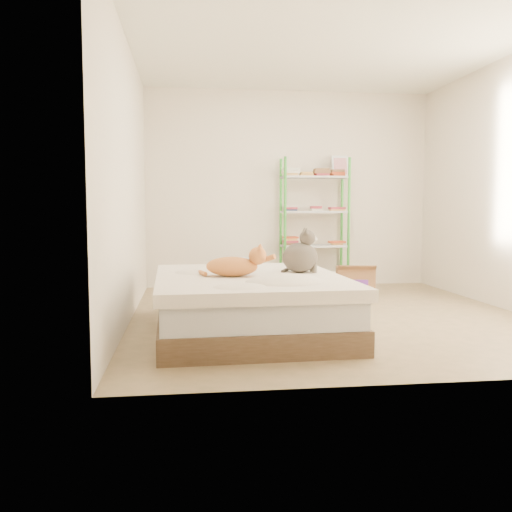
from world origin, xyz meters
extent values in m
cube|color=tan|center=(0.00, 0.00, 0.00)|extent=(3.80, 4.20, 0.01)
cube|color=white|center=(0.00, 0.00, 2.60)|extent=(3.80, 4.20, 0.01)
cube|color=#F5E6CB|center=(0.00, 2.10, 1.30)|extent=(3.80, 0.01, 2.60)
cube|color=#F5E6CB|center=(0.00, -2.10, 1.30)|extent=(3.80, 0.01, 2.60)
cube|color=#F5E6CB|center=(-1.90, 0.00, 1.30)|extent=(0.01, 4.20, 2.60)
cube|color=brown|center=(-0.86, -0.63, 0.09)|extent=(1.55, 1.92, 0.19)
cube|color=silver|center=(-0.86, -0.63, 0.29)|extent=(1.51, 1.86, 0.21)
cube|color=#FFEAC7|center=(-0.86, -0.63, 0.44)|extent=(1.58, 1.95, 0.09)
cylinder|color=green|center=(-0.12, 1.72, 0.85)|extent=(0.04, 0.04, 1.70)
cylinder|color=green|center=(-0.12, 2.04, 0.85)|extent=(0.04, 0.04, 1.70)
cylinder|color=green|center=(0.72, 1.72, 0.85)|extent=(0.04, 0.04, 1.70)
cylinder|color=green|center=(0.72, 2.04, 0.85)|extent=(0.04, 0.04, 1.70)
cube|color=silver|center=(0.30, 1.88, 0.10)|extent=(0.86, 0.34, 0.02)
cube|color=silver|center=(0.30, 1.88, 0.55)|extent=(0.86, 0.34, 0.02)
cube|color=silver|center=(0.30, 1.88, 1.00)|extent=(0.86, 0.34, 0.02)
cube|color=silver|center=(0.30, 1.88, 1.45)|extent=(0.86, 0.34, 0.02)
cube|color=#AB313C|center=(0.00, 1.88, 0.16)|extent=(0.20, 0.16, 0.09)
cube|color=#AB313C|center=(0.30, 1.88, 0.16)|extent=(0.20, 0.16, 0.09)
cube|color=#AB313C|center=(0.60, 1.88, 0.16)|extent=(0.20, 0.16, 0.09)
cube|color=#AB313C|center=(0.00, 1.88, 0.61)|extent=(0.20, 0.16, 0.09)
cube|color=#AB313C|center=(0.60, 1.88, 0.61)|extent=(0.20, 0.16, 0.09)
cube|color=#AB313C|center=(0.00, 1.88, 1.06)|extent=(0.20, 0.16, 0.09)
cube|color=#AB313C|center=(0.30, 1.88, 1.06)|extent=(0.20, 0.16, 0.09)
cube|color=#AB313C|center=(0.60, 1.88, 1.06)|extent=(0.20, 0.16, 0.09)
cube|color=#AB313C|center=(0.00, 1.88, 1.51)|extent=(0.20, 0.16, 0.09)
cube|color=#AB313C|center=(0.20, 1.88, 1.51)|extent=(0.20, 0.16, 0.09)
cube|color=#AB313C|center=(0.40, 1.88, 1.51)|extent=(0.20, 0.16, 0.09)
cube|color=#AB313C|center=(0.60, 1.88, 1.51)|extent=(0.20, 0.16, 0.09)
cube|color=white|center=(0.66, 1.93, 1.60)|extent=(0.22, 0.08, 0.28)
cube|color=red|center=(0.66, 1.92, 1.60)|extent=(0.17, 0.05, 0.21)
cube|color=#A46D43|center=(0.70, 1.35, 0.16)|extent=(0.52, 0.45, 0.32)
cube|color=#6528A4|center=(0.73, 1.16, 0.15)|extent=(0.27, 0.06, 0.07)
cube|color=#A46D43|center=(0.70, 1.17, 0.32)|extent=(0.47, 0.23, 0.10)
cube|color=white|center=(-0.74, 1.70, 0.19)|extent=(0.38, 0.34, 0.38)
cube|color=white|center=(-0.74, 1.70, 0.40)|extent=(0.41, 0.37, 0.03)
camera|label=1|loc=(-1.37, -5.10, 1.04)|focal=38.00mm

